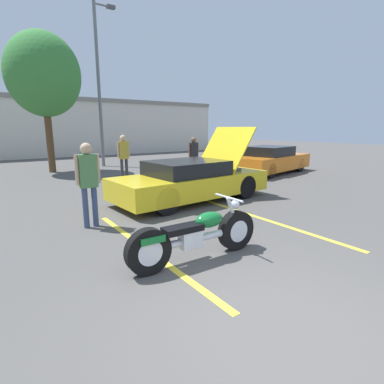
{
  "coord_description": "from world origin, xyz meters",
  "views": [
    {
      "loc": [
        -2.38,
        -1.79,
        2.13
      ],
      "look_at": [
        1.16,
        3.32,
        0.8
      ],
      "focal_mm": 28.0,
      "sensor_mm": 36.0,
      "label": 1
    }
  ],
  "objects_px": {
    "light_pole": "(100,80)",
    "show_car_hood_open": "(192,180)",
    "motorcycle": "(196,236)",
    "spectator_by_show_car": "(124,153)",
    "parked_car_right_row": "(270,160)",
    "tree_background": "(43,75)",
    "spectator_near_motorcycle": "(88,177)",
    "spectator_midground": "(194,153)"
  },
  "relations": [
    {
      "from": "tree_background",
      "to": "spectator_by_show_car",
      "type": "relative_size",
      "value": 3.47
    },
    {
      "from": "light_pole",
      "to": "spectator_by_show_car",
      "type": "xyz_separation_m",
      "value": [
        -0.96,
        -5.28,
        -3.54
      ]
    },
    {
      "from": "tree_background",
      "to": "motorcycle",
      "type": "bearing_deg",
      "value": -90.1
    },
    {
      "from": "parked_car_right_row",
      "to": "spectator_midground",
      "type": "distance_m",
      "value": 3.86
    },
    {
      "from": "show_car_hood_open",
      "to": "spectator_by_show_car",
      "type": "bearing_deg",
      "value": 90.67
    },
    {
      "from": "parked_car_right_row",
      "to": "spectator_midground",
      "type": "xyz_separation_m",
      "value": [
        -3.64,
        1.21,
        0.42
      ]
    },
    {
      "from": "parked_car_right_row",
      "to": "light_pole",
      "type": "bearing_deg",
      "value": 116.72
    },
    {
      "from": "tree_background",
      "to": "parked_car_right_row",
      "type": "height_order",
      "value": "tree_background"
    },
    {
      "from": "motorcycle",
      "to": "parked_car_right_row",
      "type": "relative_size",
      "value": 0.49
    },
    {
      "from": "light_pole",
      "to": "show_car_hood_open",
      "type": "xyz_separation_m",
      "value": [
        -0.61,
        -9.65,
        -4.06
      ]
    },
    {
      "from": "tree_background",
      "to": "motorcycle",
      "type": "xyz_separation_m",
      "value": [
        -0.02,
        -12.22,
        -4.1
      ]
    },
    {
      "from": "spectator_midground",
      "to": "show_car_hood_open",
      "type": "bearing_deg",
      "value": -125.58
    },
    {
      "from": "show_car_hood_open",
      "to": "spectator_midground",
      "type": "distance_m",
      "value": 4.54
    },
    {
      "from": "parked_car_right_row",
      "to": "spectator_by_show_car",
      "type": "distance_m",
      "value": 6.91
    },
    {
      "from": "tree_background",
      "to": "motorcycle",
      "type": "relative_size",
      "value": 2.67
    },
    {
      "from": "light_pole",
      "to": "show_car_hood_open",
      "type": "distance_m",
      "value": 10.49
    },
    {
      "from": "tree_background",
      "to": "spectator_near_motorcycle",
      "type": "bearing_deg",
      "value": -95.54
    },
    {
      "from": "motorcycle",
      "to": "parked_car_right_row",
      "type": "bearing_deg",
      "value": 35.98
    },
    {
      "from": "parked_car_right_row",
      "to": "spectator_by_show_car",
      "type": "height_order",
      "value": "spectator_by_show_car"
    },
    {
      "from": "light_pole",
      "to": "spectator_by_show_car",
      "type": "height_order",
      "value": "light_pole"
    },
    {
      "from": "show_car_hood_open",
      "to": "parked_car_right_row",
      "type": "distance_m",
      "value": 6.74
    },
    {
      "from": "motorcycle",
      "to": "spectator_near_motorcycle",
      "type": "distance_m",
      "value": 2.92
    },
    {
      "from": "tree_background",
      "to": "spectator_midground",
      "type": "distance_m",
      "value": 7.88
    },
    {
      "from": "spectator_by_show_car",
      "to": "spectator_midground",
      "type": "bearing_deg",
      "value": -13.04
    },
    {
      "from": "light_pole",
      "to": "spectator_by_show_car",
      "type": "relative_size",
      "value": 4.6
    },
    {
      "from": "parked_car_right_row",
      "to": "spectator_near_motorcycle",
      "type": "height_order",
      "value": "spectator_near_motorcycle"
    },
    {
      "from": "light_pole",
      "to": "show_car_hood_open",
      "type": "bearing_deg",
      "value": -93.62
    },
    {
      "from": "motorcycle",
      "to": "spectator_by_show_car",
      "type": "xyz_separation_m",
      "value": [
        1.99,
        7.86,
        0.7
      ]
    },
    {
      "from": "spectator_near_motorcycle",
      "to": "spectator_by_show_car",
      "type": "height_order",
      "value": "spectator_by_show_car"
    },
    {
      "from": "spectator_near_motorcycle",
      "to": "spectator_midground",
      "type": "xyz_separation_m",
      "value": [
        5.87,
        4.48,
        -0.07
      ]
    },
    {
      "from": "show_car_hood_open",
      "to": "spectator_near_motorcycle",
      "type": "height_order",
      "value": "show_car_hood_open"
    },
    {
      "from": "tree_background",
      "to": "spectator_near_motorcycle",
      "type": "relative_size",
      "value": 3.52
    },
    {
      "from": "spectator_near_motorcycle",
      "to": "spectator_midground",
      "type": "relative_size",
      "value": 1.06
    },
    {
      "from": "parked_car_right_row",
      "to": "spectator_by_show_car",
      "type": "xyz_separation_m",
      "value": [
        -6.62,
        1.9,
        0.5
      ]
    },
    {
      "from": "light_pole",
      "to": "tree_background",
      "type": "height_order",
      "value": "light_pole"
    },
    {
      "from": "parked_car_right_row",
      "to": "spectator_midground",
      "type": "height_order",
      "value": "spectator_midground"
    },
    {
      "from": "tree_background",
      "to": "parked_car_right_row",
      "type": "distance_m",
      "value": 11.32
    },
    {
      "from": "show_car_hood_open",
      "to": "spectator_by_show_car",
      "type": "distance_m",
      "value": 4.41
    },
    {
      "from": "motorcycle",
      "to": "spectator_midground",
      "type": "distance_m",
      "value": 8.75
    },
    {
      "from": "parked_car_right_row",
      "to": "spectator_near_motorcycle",
      "type": "bearing_deg",
      "value": -172.56
    },
    {
      "from": "parked_car_right_row",
      "to": "tree_background",
      "type": "bearing_deg",
      "value": 132.43
    },
    {
      "from": "light_pole",
      "to": "motorcycle",
      "type": "height_order",
      "value": "light_pole"
    }
  ]
}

